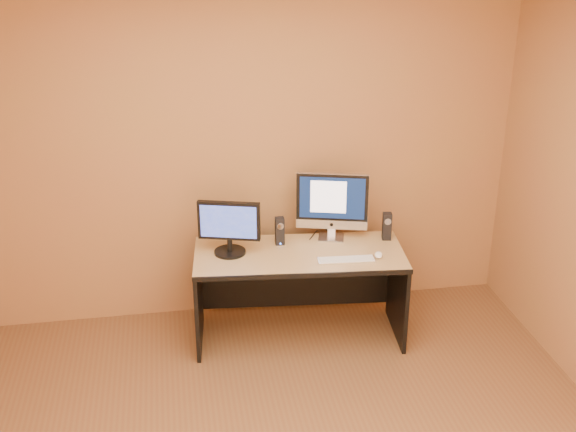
{
  "coord_description": "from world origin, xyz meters",
  "views": [
    {
      "loc": [
        -0.56,
        -3.0,
        2.92
      ],
      "look_at": [
        0.19,
        1.39,
        1.02
      ],
      "focal_mm": 45.0,
      "sensor_mm": 36.0,
      "label": 1
    }
  ],
  "objects": [
    {
      "name": "speaker_left",
      "position": [
        0.18,
        1.66,
        0.78
      ],
      "size": [
        0.06,
        0.07,
        0.2
      ],
      "primitive_type": null,
      "rotation": [
        0.0,
        0.0,
        -0.01
      ],
      "color": "black",
      "rests_on": "desk"
    },
    {
      "name": "second_monitor",
      "position": [
        -0.19,
        1.57,
        0.88
      ],
      "size": [
        0.49,
        0.34,
        0.39
      ],
      "primitive_type": null,
      "rotation": [
        0.0,
        0.0,
        -0.28
      ],
      "color": "black",
      "rests_on": "desk"
    },
    {
      "name": "mouse",
      "position": [
        0.82,
        1.33,
        0.7
      ],
      "size": [
        0.08,
        0.1,
        0.03
      ],
      "primitive_type": "ellipsoid",
      "rotation": [
        0.0,
        0.0,
        -0.25
      ],
      "color": "white",
      "rests_on": "desk"
    },
    {
      "name": "cable_a",
      "position": [
        0.58,
        1.75,
        0.69
      ],
      "size": [
        0.03,
        0.2,
        0.01
      ],
      "primitive_type": "cylinder",
      "rotation": [
        1.57,
        0.0,
        0.12
      ],
      "color": "black",
      "rests_on": "desk"
    },
    {
      "name": "cable_b",
      "position": [
        0.45,
        1.76,
        0.69
      ],
      "size": [
        0.09,
        0.15,
        0.01
      ],
      "primitive_type": "cylinder",
      "rotation": [
        1.57,
        0.0,
        -0.53
      ],
      "color": "black",
      "rests_on": "desk"
    },
    {
      "name": "imac",
      "position": [
        0.57,
        1.69,
        0.94
      ],
      "size": [
        0.56,
        0.33,
        0.51
      ],
      "primitive_type": null,
      "rotation": [
        0.0,
        0.0,
        -0.27
      ],
      "color": "#B2B2B6",
      "rests_on": "desk"
    },
    {
      "name": "keyboard",
      "position": [
        0.59,
        1.31,
        0.69
      ],
      "size": [
        0.4,
        0.13,
        0.02
      ],
      "primitive_type": "cube",
      "rotation": [
        0.0,
        0.0,
        -0.07
      ],
      "color": "silver",
      "rests_on": "desk"
    },
    {
      "name": "desk",
      "position": [
        0.29,
        1.49,
        0.34
      ],
      "size": [
        1.53,
        0.78,
        0.68
      ],
      "primitive_type": null,
      "rotation": [
        0.0,
        0.0,
        -0.1
      ],
      "color": "tan",
      "rests_on": "ground"
    },
    {
      "name": "walls",
      "position": [
        0.0,
        0.0,
        1.3
      ],
      "size": [
        4.0,
        4.0,
        2.6
      ],
      "primitive_type": null,
      "color": "#955D3C",
      "rests_on": "ground"
    },
    {
      "name": "speaker_right",
      "position": [
        0.96,
        1.61,
        0.78
      ],
      "size": [
        0.07,
        0.08,
        0.2
      ],
      "primitive_type": null,
      "rotation": [
        0.0,
        0.0,
        -0.16
      ],
      "color": "black",
      "rests_on": "desk"
    }
  ]
}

